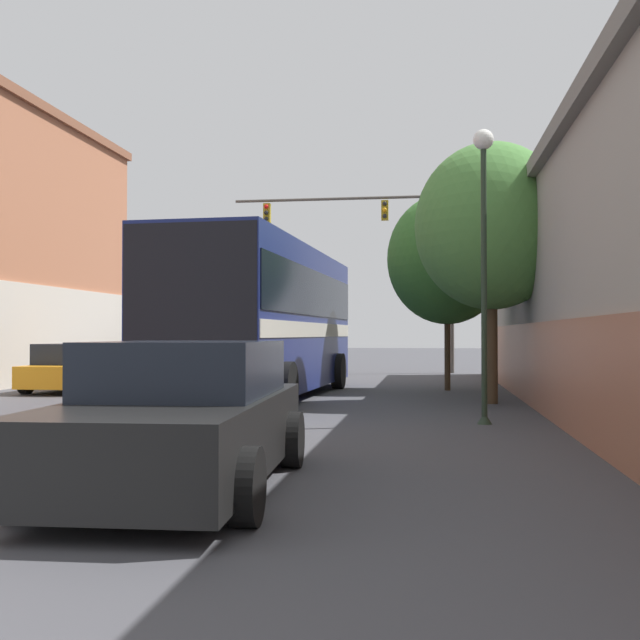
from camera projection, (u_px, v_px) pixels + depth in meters
lane_center_line at (218, 395)px, 18.90m from camera, size 0.14×43.56×0.01m
bus at (264, 315)px, 18.32m from camera, size 3.25×10.36×3.62m
hatchback_foreground at (183, 418)px, 7.51m from camera, size 2.24×4.41×1.47m
parked_car_left_near at (77, 369)px, 20.35m from camera, size 1.90×3.83×1.29m
parked_car_left_mid at (183, 356)px, 28.91m from camera, size 2.37×4.38×1.49m
parked_car_left_distant at (221, 353)px, 35.30m from camera, size 2.38×4.60×1.35m
traffic_signal_gantry at (388, 240)px, 30.11m from camera, size 8.93×0.36×7.36m
street_lamp at (484, 240)px, 12.91m from camera, size 0.35×0.35×5.10m
street_tree_near at (491, 226)px, 16.70m from camera, size 3.41×3.07×5.84m
street_tree_far at (447, 259)px, 20.59m from camera, size 3.30×2.97×5.44m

